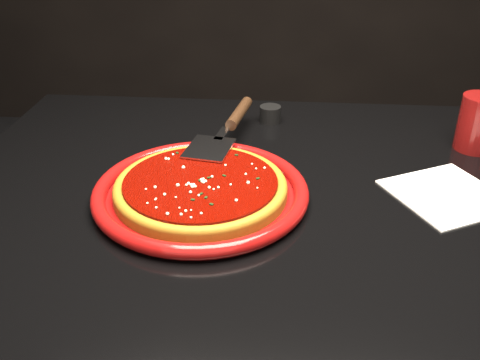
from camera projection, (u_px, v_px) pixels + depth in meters
name	position (u px, v px, depth m)	size (l,w,h in m)	color
table	(292.00, 350.00, 1.07)	(1.20, 0.80, 0.75)	black
plate	(201.00, 192.00, 0.85)	(0.34, 0.34, 0.03)	maroon
pizza_crust	(201.00, 189.00, 0.85)	(0.27, 0.27, 0.01)	brown
pizza_crust_rim	(201.00, 186.00, 0.84)	(0.27, 0.27, 0.02)	brown
pizza_sauce	(201.00, 183.00, 0.84)	(0.24, 0.24, 0.01)	#6B0600
parmesan_dusting	(200.00, 179.00, 0.84)	(0.24, 0.24, 0.01)	beige
basil_flecks	(200.00, 180.00, 0.84)	(0.22, 0.22, 0.00)	black
pizza_server	(227.00, 127.00, 1.00)	(0.09, 0.32, 0.02)	silver
cup	(479.00, 123.00, 0.99)	(0.07, 0.07, 0.10)	maroon
napkin_a	(447.00, 195.00, 0.86)	(0.16, 0.16, 0.00)	silver
ramekin	(270.00, 114.00, 1.12)	(0.04, 0.04, 0.03)	black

